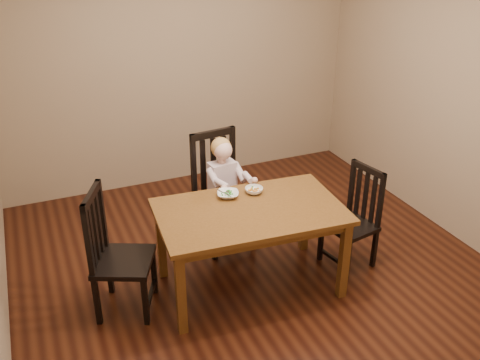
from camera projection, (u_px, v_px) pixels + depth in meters
name	position (u px, v px, depth m)	size (l,w,h in m)	color
room	(256.00, 123.00, 4.09)	(4.01, 4.01, 2.71)	#3B190C
dining_table	(250.00, 219.00, 4.19)	(1.51, 0.98, 0.72)	#523413
chair_child	(221.00, 192.00, 4.87)	(0.51, 0.49, 1.07)	black
chair_left	(116.00, 255.00, 4.00)	(0.57, 0.58, 1.02)	black
chair_right	(354.00, 219.00, 4.59)	(0.44, 0.45, 0.90)	black
toddler	(223.00, 181.00, 4.76)	(0.31, 0.39, 0.54)	beige
bowl_peas	(228.00, 194.00, 4.33)	(0.17, 0.17, 0.04)	white
bowl_veg	(254.00, 190.00, 4.39)	(0.15, 0.15, 0.05)	white
fork	(224.00, 194.00, 4.29)	(0.10, 0.10, 0.05)	silver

